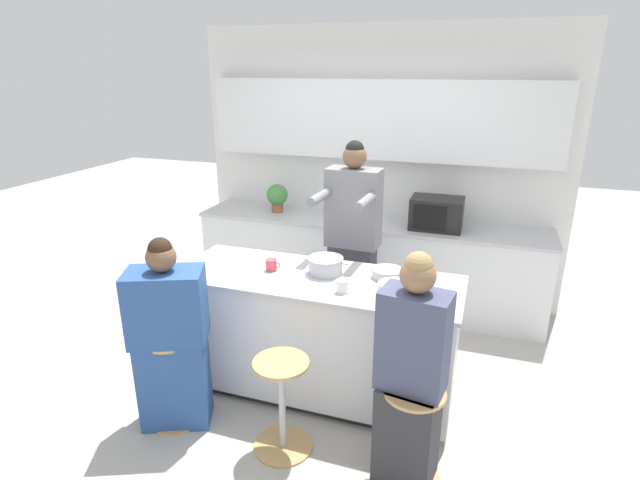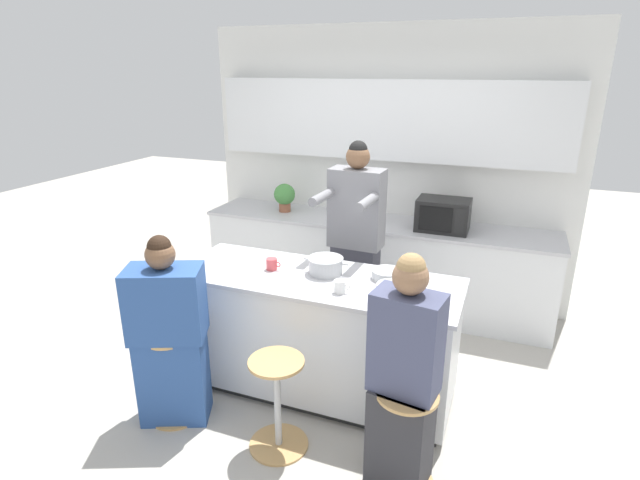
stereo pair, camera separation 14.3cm
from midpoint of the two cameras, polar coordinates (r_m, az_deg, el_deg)
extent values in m
plane|color=#B2ADA3|center=(3.96, -1.44, -16.51)|extent=(16.00, 16.00, 0.00)
cube|color=silver|center=(5.12, 5.86, 8.33)|extent=(3.69, 0.06, 2.70)
cube|color=silver|center=(4.95, 5.75, 13.51)|extent=(3.40, 0.16, 0.75)
cube|color=silver|center=(5.06, 4.60, -2.72)|extent=(3.40, 0.61, 0.85)
cube|color=#BCBCC1|center=(4.91, 4.73, 2.06)|extent=(3.43, 0.64, 0.03)
cube|color=black|center=(3.94, -1.44, -16.15)|extent=(1.90, 0.62, 0.06)
cube|color=silver|center=(3.70, -1.50, -10.55)|extent=(1.98, 0.70, 0.83)
cube|color=#BCBCC1|center=(3.51, -1.56, -4.48)|extent=(2.02, 0.74, 0.03)
cylinder|color=tan|center=(3.83, -17.04, -18.71)|extent=(0.38, 0.38, 0.01)
cylinder|color=#B7BABC|center=(3.66, -17.51, -14.91)|extent=(0.04, 0.04, 0.59)
cylinder|color=tan|center=(3.50, -18.02, -10.72)|extent=(0.35, 0.35, 0.02)
cylinder|color=tan|center=(3.48, -5.47, -22.33)|extent=(0.38, 0.38, 0.01)
cylinder|color=#B7BABC|center=(3.28, -5.65, -18.34)|extent=(0.04, 0.04, 0.59)
cylinder|color=tan|center=(3.11, -5.84, -13.84)|extent=(0.35, 0.35, 0.02)
cylinder|color=tan|center=(3.29, 8.69, -25.48)|extent=(0.38, 0.38, 0.01)
cylinder|color=#B7BABC|center=(3.08, 8.99, -21.44)|extent=(0.04, 0.04, 0.59)
cylinder|color=tan|center=(2.89, 9.32, -16.80)|extent=(0.35, 0.35, 0.02)
cube|color=#383842|center=(4.29, 2.66, -6.38)|extent=(0.37, 0.24, 0.92)
cube|color=slate|center=(4.01, 2.83, 3.69)|extent=(0.44, 0.24, 0.64)
cylinder|color=slate|center=(3.78, -1.12, 4.93)|extent=(0.09, 0.35, 0.07)
cylinder|color=slate|center=(3.66, 4.10, 4.41)|extent=(0.09, 0.35, 0.07)
sphere|color=brown|center=(3.92, 2.93, 9.51)|extent=(0.20, 0.20, 0.19)
sphere|color=black|center=(3.91, 2.94, 10.26)|extent=(0.15, 0.15, 0.15)
cube|color=#2D5193|center=(3.63, -17.38, -15.12)|extent=(0.51, 0.42, 0.63)
cube|color=#2D5193|center=(3.36, -18.33, -7.22)|extent=(0.55, 0.45, 0.48)
sphere|color=brown|center=(3.23, -18.94, -1.89)|extent=(0.25, 0.25, 0.19)
sphere|color=black|center=(3.21, -19.04, -1.03)|extent=(0.20, 0.20, 0.15)
cube|color=#333338|center=(3.11, 8.51, -20.99)|extent=(0.37, 0.31, 0.63)
cube|color=#474C6B|center=(2.76, 9.14, -11.36)|extent=(0.40, 0.27, 0.58)
sphere|color=#936B4C|center=(2.59, 9.58, -4.02)|extent=(0.22, 0.22, 0.19)
sphere|color=#A37F51|center=(2.57, 9.64, -2.95)|extent=(0.17, 0.17, 0.15)
cylinder|color=#B7BABC|center=(3.54, -0.51, -3.01)|extent=(0.24, 0.24, 0.11)
cylinder|color=#B7BABC|center=(3.52, -0.51, -2.12)|extent=(0.25, 0.25, 0.01)
cylinder|color=#B7BABC|center=(3.57, -2.69, -2.20)|extent=(0.05, 0.01, 0.01)
cylinder|color=#B7BABC|center=(3.48, 1.73, -2.76)|extent=(0.05, 0.01, 0.01)
cylinder|color=#B7BABC|center=(3.29, 7.41, -5.45)|extent=(0.23, 0.23, 0.06)
cylinder|color=#B7BABC|center=(3.50, 6.56, -3.81)|extent=(0.22, 0.22, 0.06)
cylinder|color=#DB4C51|center=(3.62, -6.73, -2.84)|extent=(0.08, 0.08, 0.08)
torus|color=#DB4C51|center=(3.60, -5.99, -2.89)|extent=(0.04, 0.01, 0.04)
cylinder|color=white|center=(3.26, 1.26, -5.30)|extent=(0.08, 0.08, 0.09)
torus|color=white|center=(3.24, 2.13, -5.35)|extent=(0.04, 0.01, 0.04)
cube|color=black|center=(4.71, 12.34, 3.00)|extent=(0.47, 0.32, 0.29)
cube|color=black|center=(4.56, 11.56, 2.51)|extent=(0.29, 0.01, 0.22)
cube|color=black|center=(4.54, 14.20, 2.24)|extent=(0.08, 0.01, 0.23)
cylinder|color=#93563D|center=(5.20, -5.66, 3.70)|extent=(0.12, 0.12, 0.09)
sphere|color=#478942|center=(5.17, -5.71, 5.17)|extent=(0.22, 0.22, 0.22)
camera|label=1|loc=(0.07, -91.18, -0.41)|focal=28.00mm
camera|label=2|loc=(0.07, 88.82, 0.41)|focal=28.00mm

